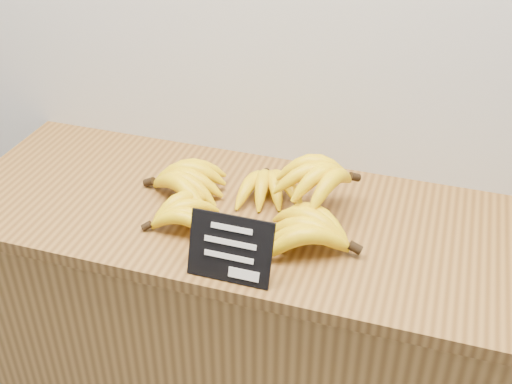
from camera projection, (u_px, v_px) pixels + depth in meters
name	position (u px, v px, depth m)	size (l,w,h in m)	color
counter	(262.00, 359.00, 1.72)	(1.37, 0.50, 0.90)	olive
counter_top	(263.00, 219.00, 1.47)	(1.45, 0.54, 0.03)	brown
chalkboard_sign	(230.00, 249.00, 1.25)	(0.17, 0.01, 0.14)	black
banana_pile	(259.00, 200.00, 1.42)	(0.54, 0.38, 0.12)	yellow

